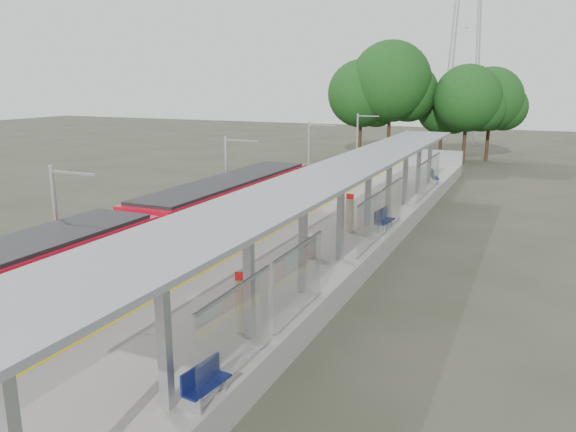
% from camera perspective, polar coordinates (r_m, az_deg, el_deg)
% --- Properties ---
extents(trackbed, '(3.00, 70.00, 0.24)m').
position_cam_1_polar(trackbed, '(31.62, -2.40, -1.42)').
color(trackbed, '#59544C').
rests_on(trackbed, ground).
extents(platform, '(6.00, 50.00, 1.00)m').
position_cam_1_polar(platform, '(29.85, 5.35, -1.62)').
color(platform, gray).
rests_on(platform, ground).
extents(tactile_strip, '(0.60, 50.00, 0.02)m').
position_cam_1_polar(tactile_strip, '(30.60, 0.85, -0.19)').
color(tactile_strip, gold).
rests_on(tactile_strip, platform).
extents(end_fence, '(6.00, 0.10, 1.20)m').
position_cam_1_polar(end_fence, '(53.49, 14.11, 5.94)').
color(end_fence, '#9EA0A5').
rests_on(end_fence, platform).
extents(train, '(2.74, 27.60, 3.62)m').
position_cam_1_polar(train, '(22.24, -15.10, -3.17)').
color(train, black).
rests_on(train, ground).
extents(canopy, '(3.27, 38.00, 3.66)m').
position_cam_1_polar(canopy, '(25.03, 6.19, 4.10)').
color(canopy, '#9EA0A5').
rests_on(canopy, platform).
extents(tree_cluster, '(19.58, 11.43, 12.48)m').
position_cam_1_polar(tree_cluster, '(61.30, 13.23, 12.10)').
color(tree_cluster, '#382316').
rests_on(tree_cluster, ground).
extents(catenary_masts, '(2.08, 48.16, 5.40)m').
position_cam_1_polar(catenary_masts, '(30.96, -6.13, 3.49)').
color(catenary_masts, '#9EA0A5').
rests_on(catenary_masts, ground).
extents(bench_near, '(0.57, 1.39, 0.92)m').
position_cam_1_polar(bench_near, '(13.68, -8.49, -16.29)').
color(bench_near, '#101951').
rests_on(bench_near, platform).
extents(bench_mid, '(0.67, 1.67, 1.11)m').
position_cam_1_polar(bench_mid, '(28.31, 9.62, -0.32)').
color(bench_mid, '#101951').
rests_on(bench_mid, platform).
extents(bench_far, '(0.84, 1.55, 1.02)m').
position_cam_1_polar(bench_far, '(42.31, 14.60, 3.92)').
color(bench_far, '#101951').
rests_on(bench_far, platform).
extents(info_pillar_near, '(0.42, 0.42, 1.85)m').
position_cam_1_polar(info_pillar_near, '(16.85, -4.73, -9.04)').
color(info_pillar_near, beige).
rests_on(info_pillar_near, platform).
extents(info_pillar_far, '(0.43, 0.43, 1.89)m').
position_cam_1_polar(info_pillar_far, '(27.93, 6.27, 0.10)').
color(info_pillar_far, beige).
rests_on(info_pillar_far, platform).
extents(litter_bin, '(0.58, 0.58, 0.99)m').
position_cam_1_polar(litter_bin, '(23.71, 2.31, -3.07)').
color(litter_bin, '#9EA0A5').
rests_on(litter_bin, platform).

